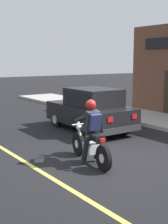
# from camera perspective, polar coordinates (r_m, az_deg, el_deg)

# --- Properties ---
(ground_plane) EXTENTS (80.00, 80.00, 0.00)m
(ground_plane) POSITION_cam_1_polar(r_m,az_deg,el_deg) (8.32, 3.66, -8.57)
(ground_plane) COLOR black
(sidewalk_curb) EXTENTS (2.60, 22.00, 0.14)m
(sidewalk_curb) POSITION_cam_1_polar(r_m,az_deg,el_deg) (13.88, 12.23, -1.15)
(sidewalk_curb) COLOR #9E9B93
(sidewalk_curb) RESTS_ON ground
(motorcycle_with_rider) EXTENTS (0.66, 2.01, 1.62)m
(motorcycle_with_rider) POSITION_cam_1_polar(r_m,az_deg,el_deg) (7.85, 1.19, -4.52)
(motorcycle_with_rider) COLOR black
(motorcycle_with_rider) RESTS_ON ground
(car_hatchback) EXTENTS (1.74, 3.82, 1.57)m
(car_hatchback) POSITION_cam_1_polar(r_m,az_deg,el_deg) (11.46, 1.18, 0.38)
(car_hatchback) COLOR black
(car_hatchback) RESTS_ON ground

